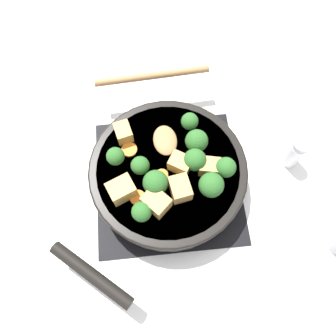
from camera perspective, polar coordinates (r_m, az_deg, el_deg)
name	(u,v)px	position (r m, az deg, el deg)	size (l,w,h in m)	color
ground_plane	(168,181)	(0.72, 0.00, -2.36)	(2.40, 2.40, 0.00)	white
front_burner_grate	(168,180)	(0.71, 0.00, -2.03)	(0.31, 0.31, 0.03)	black
skillet_pan	(167,173)	(0.67, -0.12, -0.90)	(0.39, 0.41, 0.05)	black
wooden_spoon	(157,101)	(0.71, -1.98, 11.55)	(0.25, 0.21, 0.02)	#A87A4C
tofu_cube_center_large	(156,202)	(0.60, -2.06, -5.95)	(0.05, 0.04, 0.04)	tan
tofu_cube_near_handle	(209,167)	(0.63, 7.20, 0.20)	(0.04, 0.03, 0.03)	tan
tofu_cube_east_chunk	(122,190)	(0.62, -8.08, -3.78)	(0.05, 0.04, 0.04)	tan
tofu_cube_west_chunk	(180,165)	(0.63, 2.18, 0.57)	(0.04, 0.03, 0.03)	tan
tofu_cube_back_piece	(123,133)	(0.67, -7.77, 6.14)	(0.04, 0.03, 0.03)	tan
tofu_cube_front_piece	(180,189)	(0.61, 2.13, -3.60)	(0.05, 0.04, 0.04)	tan
broccoli_floret_near_spoon	(155,183)	(0.60, -2.20, -2.57)	(0.05, 0.05, 0.05)	#709956
broccoli_floret_center_top	(197,141)	(0.64, 5.00, 4.71)	(0.05, 0.05, 0.05)	#709956
broccoli_floret_east_rim	(195,158)	(0.63, 4.67, 1.68)	(0.04, 0.04, 0.05)	#709956
broccoli_floret_west_rim	(140,168)	(0.62, -4.85, 0.08)	(0.04, 0.04, 0.04)	#709956
broccoli_floret_north_edge	(211,185)	(0.61, 7.55, -2.94)	(0.05, 0.05, 0.05)	#709956
broccoli_floret_south_cluster	(190,121)	(0.67, 3.79, 8.09)	(0.04, 0.04, 0.04)	#709956
broccoli_floret_mid_floret	(142,212)	(0.59, -4.61, -7.61)	(0.04, 0.04, 0.04)	#709956
broccoli_floret_small_inner	(226,167)	(0.63, 10.02, 0.09)	(0.04, 0.04, 0.05)	#709956
broccoli_floret_tall_stem	(116,156)	(0.64, -9.13, 2.00)	(0.04, 0.04, 0.04)	#709956
carrot_slice_orange_thin	(162,175)	(0.64, -1.08, -1.21)	(0.02, 0.02, 0.01)	orange
carrot_slice_near_center	(138,198)	(0.63, -5.27, -5.16)	(0.03, 0.03, 0.01)	orange
carrot_slice_edge_slice	(129,150)	(0.66, -6.75, 3.21)	(0.03, 0.03, 0.01)	orange
salt_shaker	(294,153)	(0.75, 21.17, 2.49)	(0.04, 0.04, 0.09)	white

